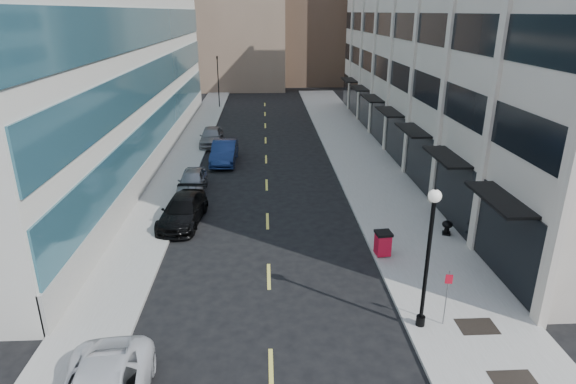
{
  "coord_description": "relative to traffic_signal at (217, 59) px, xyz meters",
  "views": [
    {
      "loc": [
        -0.07,
        -10.61,
        10.99
      ],
      "look_at": [
        1.07,
        12.46,
        2.3
      ],
      "focal_mm": 30.0,
      "sensor_mm": 36.0,
      "label": 1
    }
  ],
  "objects": [
    {
      "name": "building_left",
      "position": [
        -10.45,
        -21.0,
        4.27
      ],
      "size": [
        16.14,
        46.0,
        20.0
      ],
      "color": "silver",
      "rests_on": "ground"
    },
    {
      "name": "lamppost",
      "position": [
        11.04,
        -44.0,
        -2.36
      ],
      "size": [
        0.45,
        0.45,
        5.46
      ],
      "color": "black",
      "rests_on": "sidewalk_right"
    },
    {
      "name": "grate_mid",
      "position": [
        13.1,
        -47.0,
        -5.56
      ],
      "size": [
        1.4,
        1.0,
        0.01
      ],
      "primitive_type": "cube",
      "color": "black",
      "rests_on": "sidewalk_right"
    },
    {
      "name": "car_silver_sedan",
      "position": [
        0.7,
        -28.99,
        -5.0
      ],
      "size": [
        1.76,
        4.26,
        1.44
      ],
      "primitive_type": "imported",
      "rotation": [
        0.0,
        0.0,
        0.01
      ],
      "color": "gray",
      "rests_on": "ground"
    },
    {
      "name": "road_centerline",
      "position": [
        5.5,
        -31.0,
        -5.71
      ],
      "size": [
        0.15,
        68.2,
        0.01
      ],
      "color": "#D8CC4C",
      "rests_on": "ground"
    },
    {
      "name": "building_right",
      "position": [
        22.44,
        -21.01,
        3.28
      ],
      "size": [
        15.3,
        46.5,
        18.25
      ],
      "color": "beige",
      "rests_on": "ground"
    },
    {
      "name": "car_blue_sedan",
      "position": [
        2.3,
        -22.76,
        -4.87
      ],
      "size": [
        1.93,
        5.17,
        1.69
      ],
      "primitive_type": "imported",
      "rotation": [
        0.0,
        0.0,
        -0.03
      ],
      "color": "navy",
      "rests_on": "ground"
    },
    {
      "name": "car_grey_sedan",
      "position": [
        0.8,
        -17.5,
        -4.92
      ],
      "size": [
        1.95,
        4.73,
        1.6
      ],
      "primitive_type": "imported",
      "rotation": [
        0.0,
        0.0,
        0.01
      ],
      "color": "gray",
      "rests_on": "ground"
    },
    {
      "name": "trash_bin",
      "position": [
        10.9,
        -38.53,
        -4.92
      ],
      "size": [
        0.8,
        0.86,
        1.2
      ],
      "rotation": [
        0.0,
        0.0,
        0.1
      ],
      "color": "red",
      "rests_on": "sidewalk_right"
    },
    {
      "name": "sidewalk_right",
      "position": [
        13.0,
        -28.0,
        -5.64
      ],
      "size": [
        5.0,
        80.0,
        0.15
      ],
      "primitive_type": "cube",
      "color": "gray",
      "rests_on": "ground"
    },
    {
      "name": "skyline_tan_far",
      "position": [
        -8.5,
        30.0,
        5.28
      ],
      "size": [
        12.0,
        14.0,
        22.0
      ],
      "primitive_type": "cube",
      "color": "#8B715B",
      "rests_on": "ground"
    },
    {
      "name": "grate_far",
      "position": [
        13.1,
        -44.2,
        -5.56
      ],
      "size": [
        1.4,
        1.0,
        0.01
      ],
      "primitive_type": "cube",
      "color": "black",
      "rests_on": "sidewalk_right"
    },
    {
      "name": "car_black_pickup",
      "position": [
        0.86,
        -34.0,
        -4.98
      ],
      "size": [
        2.55,
        5.26,
        1.47
      ],
      "primitive_type": "imported",
      "rotation": [
        0.0,
        0.0,
        -0.1
      ],
      "color": "black",
      "rests_on": "ground"
    },
    {
      "name": "sidewalk_left",
      "position": [
        -1.0,
        -28.0,
        -5.64
      ],
      "size": [
        3.0,
        80.0,
        0.15
      ],
      "primitive_type": "cube",
      "color": "gray",
      "rests_on": "ground"
    },
    {
      "name": "traffic_signal",
      "position": [
        0.0,
        0.0,
        0.0
      ],
      "size": [
        0.66,
        0.66,
        6.98
      ],
      "color": "black",
      "rests_on": "ground"
    },
    {
      "name": "sign_post",
      "position": [
        11.9,
        -43.98,
        -4.12
      ],
      "size": [
        0.26,
        0.08,
        2.23
      ],
      "rotation": [
        0.0,
        0.0,
        -0.17
      ],
      "color": "slate",
      "rests_on": "sidewalk_right"
    },
    {
      "name": "urn_planter",
      "position": [
        14.75,
        -36.47,
        -5.11
      ],
      "size": [
        0.54,
        0.54,
        0.75
      ],
      "rotation": [
        0.0,
        0.0,
        -0.33
      ],
      "color": "black",
      "rests_on": "sidewalk_right"
    },
    {
      "name": "skyline_stone",
      "position": [
        23.5,
        18.0,
        4.28
      ],
      "size": [
        10.0,
        14.0,
        20.0
      ],
      "primitive_type": "cube",
      "color": "beige",
      "rests_on": "ground"
    }
  ]
}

